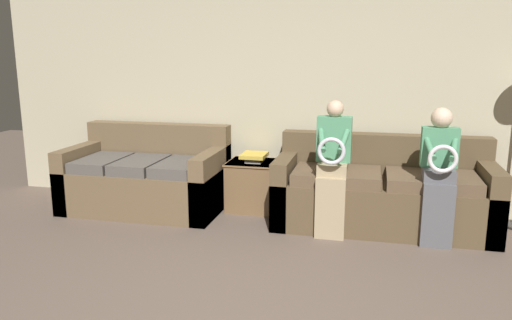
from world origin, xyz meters
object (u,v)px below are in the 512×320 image
object	(u,v)px
couch_side	(147,179)
child_left_seated	(333,163)
book_stack	(255,157)
side_shelf	(254,185)
child_right_seated	(439,170)
couch_main	(382,193)

from	to	relation	value
couch_side	child_left_seated	world-z (taller)	child_left_seated
couch_side	book_stack	size ratio (longest dim) A/B	5.27
couch_side	side_shelf	distance (m)	1.16
side_shelf	book_stack	bearing A→B (deg)	69.06
child_right_seated	side_shelf	distance (m)	1.91
child_left_seated	book_stack	world-z (taller)	child_left_seated
child_right_seated	side_shelf	size ratio (longest dim) A/B	2.15
couch_side	child_right_seated	size ratio (longest dim) A/B	1.38
couch_main	child_right_seated	xyz separation A→B (m)	(0.46, -0.34, 0.34)
child_left_seated	couch_main	bearing A→B (deg)	36.83
couch_main	child_right_seated	world-z (taller)	child_right_seated
couch_main	child_left_seated	size ratio (longest dim) A/B	1.65
couch_main	side_shelf	size ratio (longest dim) A/B	3.69
couch_main	couch_side	size ratio (longest dim) A/B	1.24
couch_main	child_right_seated	bearing A→B (deg)	-36.91
couch_side	child_right_seated	bearing A→B (deg)	-6.67
couch_side	book_stack	bearing A→B (deg)	11.17
child_left_seated	child_right_seated	world-z (taller)	child_left_seated
couch_side	child_left_seated	distance (m)	2.06
child_right_seated	book_stack	size ratio (longest dim) A/B	3.81
child_left_seated	child_right_seated	distance (m)	0.91
child_left_seated	side_shelf	world-z (taller)	child_left_seated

